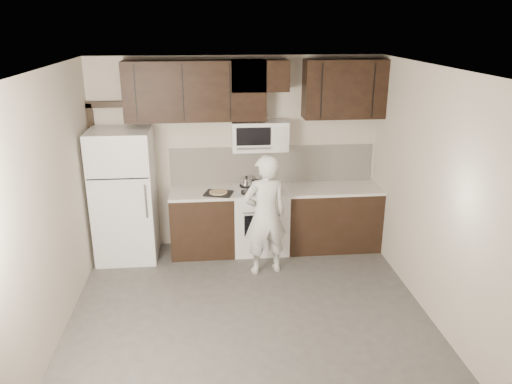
{
  "coord_description": "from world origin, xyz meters",
  "views": [
    {
      "loc": [
        -0.4,
        -4.58,
        3.15
      ],
      "look_at": [
        0.14,
        0.9,
        1.24
      ],
      "focal_mm": 35.0,
      "sensor_mm": 36.0,
      "label": 1
    }
  ],
  "objects": [
    {
      "name": "refrigerator",
      "position": [
        -1.55,
        1.89,
        0.9
      ],
      "size": [
        0.8,
        0.76,
        1.8
      ],
      "color": "white",
      "rests_on": "floor"
    },
    {
      "name": "backsplash",
      "position": [
        0.5,
        2.24,
        1.18
      ],
      "size": [
        2.9,
        0.02,
        0.54
      ],
      "primitive_type": "cube",
      "color": "silver",
      "rests_on": "counter_run"
    },
    {
      "name": "floor",
      "position": [
        0.0,
        0.0,
        0.0
      ],
      "size": [
        4.5,
        4.5,
        0.0
      ],
      "primitive_type": "plane",
      "color": "#4A4845",
      "rests_on": "ground"
    },
    {
      "name": "pizza",
      "position": [
        -0.29,
        1.8,
        0.94
      ],
      "size": [
        0.3,
        0.3,
        0.02
      ],
      "primitive_type": "cylinder",
      "rotation": [
        0.0,
        0.0,
        -0.29
      ],
      "color": "beige",
      "rests_on": "baking_tray"
    },
    {
      "name": "stove",
      "position": [
        0.3,
        1.94,
        0.46
      ],
      "size": [
        0.76,
        0.66,
        0.94
      ],
      "color": "white",
      "rests_on": "floor"
    },
    {
      "name": "microwave",
      "position": [
        0.3,
        2.06,
        1.65
      ],
      "size": [
        0.76,
        0.42,
        0.4
      ],
      "color": "white",
      "rests_on": "upper_cabinets"
    },
    {
      "name": "ceiling",
      "position": [
        0.0,
        0.0,
        2.7
      ],
      "size": [
        4.5,
        4.5,
        0.0
      ],
      "primitive_type": "plane",
      "rotation": [
        3.14,
        0.0,
        0.0
      ],
      "color": "white",
      "rests_on": "back_wall"
    },
    {
      "name": "baking_tray",
      "position": [
        -0.29,
        1.8,
        0.92
      ],
      "size": [
        0.42,
        0.36,
        0.02
      ],
      "primitive_type": "cube",
      "rotation": [
        0.0,
        0.0,
        -0.29
      ],
      "color": "black",
      "rests_on": "counter_run"
    },
    {
      "name": "saucepan",
      "position": [
        0.12,
        2.09,
        0.98
      ],
      "size": [
        0.29,
        0.17,
        0.16
      ],
      "color": "silver",
      "rests_on": "stove"
    },
    {
      "name": "counter_run",
      "position": [
        0.6,
        1.94,
        0.46
      ],
      "size": [
        2.95,
        0.64,
        0.91
      ],
      "color": "black",
      "rests_on": "floor"
    },
    {
      "name": "door_trim",
      "position": [
        -1.92,
        2.21,
        1.25
      ],
      "size": [
        0.5,
        0.08,
        2.12
      ],
      "color": "black",
      "rests_on": "floor"
    },
    {
      "name": "person",
      "position": [
        0.29,
        1.26,
        0.79
      ],
      "size": [
        0.65,
        0.5,
        1.59
      ],
      "primitive_type": "imported",
      "rotation": [
        0.0,
        0.0,
        3.36
      ],
      "color": "white",
      "rests_on": "floor"
    },
    {
      "name": "upper_cabinets",
      "position": [
        0.21,
        2.08,
        2.28
      ],
      "size": [
        3.48,
        0.35,
        0.78
      ],
      "color": "black",
      "rests_on": "back_wall"
    },
    {
      "name": "back_wall",
      "position": [
        0.0,
        2.25,
        1.35
      ],
      "size": [
        4.0,
        0.0,
        4.0
      ],
      "primitive_type": "plane",
      "rotation": [
        1.57,
        0.0,
        0.0
      ],
      "color": "beige",
      "rests_on": "ground"
    }
  ]
}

